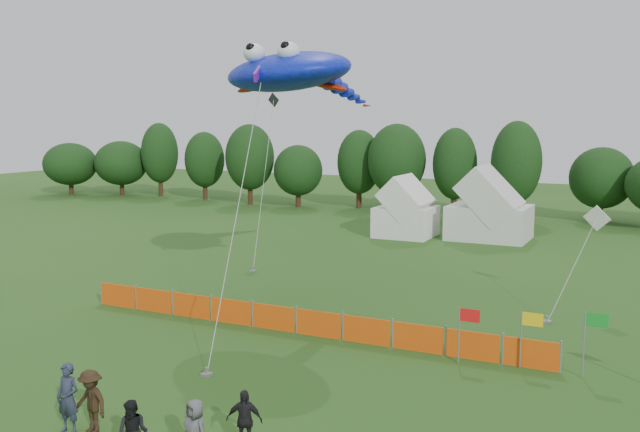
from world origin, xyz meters
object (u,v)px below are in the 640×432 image
at_px(tent_right, 490,211).
at_px(spectator_a, 68,398).
at_px(spectator_d, 244,420).
at_px(tent_left, 406,212).
at_px(barrier_fence, 295,321).
at_px(spectator_c, 91,401).
at_px(stingray_kite, 294,73).
at_px(spectator_e, 195,432).

bearing_deg(tent_right, spectator_a, -94.88).
bearing_deg(spectator_d, tent_left, 84.00).
distance_m(barrier_fence, spectator_c, 10.29).
xyz_separation_m(tent_left, spectator_a, (2.55, -34.26, -0.80)).
bearing_deg(tent_left, spectator_a, -85.75).
relative_size(spectator_a, spectator_d, 1.19).
distance_m(tent_left, barrier_fence, 24.07).
xyz_separation_m(tent_left, stingray_kite, (1.95, -20.32, 8.52)).
bearing_deg(spectator_e, tent_right, 110.89).
height_order(tent_left, spectator_d, tent_left).
relative_size(spectator_e, stingray_kite, 0.10).
height_order(barrier_fence, spectator_c, spectator_c).
bearing_deg(spectator_d, spectator_c, 173.68).
xyz_separation_m(tent_right, spectator_a, (-3.04, -35.68, -0.99)).
relative_size(tent_right, barrier_fence, 0.27).
bearing_deg(barrier_fence, stingray_kite, 118.43).
relative_size(barrier_fence, stingray_kite, 1.17).
distance_m(barrier_fence, spectator_e, 10.85).
bearing_deg(barrier_fence, spectator_d, -69.26).
relative_size(barrier_fence, spectator_d, 12.45).
distance_m(spectator_e, stingray_kite, 17.43).
bearing_deg(spectator_c, barrier_fence, 95.91).
height_order(tent_right, spectator_d, tent_right).
bearing_deg(spectator_a, barrier_fence, 80.52).
height_order(spectator_a, spectator_c, spectator_a).
xyz_separation_m(spectator_a, spectator_d, (4.79, 1.18, -0.15)).
relative_size(spectator_d, stingray_kite, 0.09).
height_order(tent_right, spectator_c, tent_right).
height_order(barrier_fence, stingray_kite, stingray_kite).
distance_m(tent_right, barrier_fence, 25.26).
height_order(spectator_d, spectator_e, spectator_e).
relative_size(tent_right, spectator_c, 3.15).
bearing_deg(spectator_e, stingray_kite, 127.89).
relative_size(tent_left, stingray_kite, 0.23).
xyz_separation_m(tent_right, spectator_c, (-2.50, -35.41, -1.08)).
relative_size(barrier_fence, spectator_e, 12.19).
bearing_deg(tent_left, spectator_d, -77.50).
bearing_deg(barrier_fence, spectator_c, -93.94).
bearing_deg(spectator_d, tent_right, 74.39).
relative_size(tent_right, spectator_d, 3.42).
relative_size(tent_right, stingray_kite, 0.32).
distance_m(spectator_a, spectator_c, 0.61).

